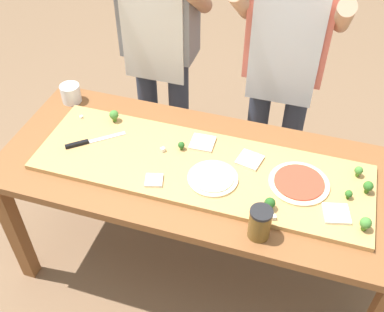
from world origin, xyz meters
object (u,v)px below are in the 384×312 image
at_px(cheese_crumble_b, 274,217).
at_px(cook_left, 159,37).
at_px(pizza_slice_near_right, 154,180).
at_px(broccoli_floret_back_left, 349,194).
at_px(pizza_whole_cheese_artichoke, 213,178).
at_px(sauce_jar, 260,223).
at_px(broccoli_floret_front_mid, 366,223).
at_px(broccoli_floret_center_right, 114,115).
at_px(broccoli_floret_center_left, 181,145).
at_px(cook_right, 285,57).
at_px(pizza_whole_tomato_red, 299,182).
at_px(prep_table, 199,181).
at_px(cheese_crumble_c, 81,117).
at_px(broccoli_floret_front_right, 368,186).
at_px(broccoli_floret_front_left, 270,203).
at_px(flour_cup, 71,94).
at_px(chefs_knife, 87,142).
at_px(pizza_slice_far_right, 203,143).
at_px(pizza_slice_far_left, 336,214).
at_px(pizza_slice_center, 250,160).
at_px(broccoli_floret_back_right, 359,171).

height_order(cheese_crumble_b, cook_left, cook_left).
bearing_deg(pizza_slice_near_right, broccoli_floret_back_left, 10.73).
xyz_separation_m(pizza_whole_cheese_artichoke, sauce_jar, (0.25, -0.22, 0.04)).
relative_size(pizza_slice_near_right, broccoli_floret_back_left, 1.80).
relative_size(pizza_whole_cheese_artichoke, pizza_slice_near_right, 2.96).
relative_size(broccoli_floret_front_mid, broccoli_floret_center_right, 1.01).
bearing_deg(broccoli_floret_back_left, broccoli_floret_center_left, 173.96).
bearing_deg(pizza_whole_cheese_artichoke, sauce_jar, -41.28).
relative_size(pizza_slice_near_right, cook_right, 0.04).
bearing_deg(pizza_whole_tomato_red, prep_table, -179.64).
height_order(broccoli_floret_back_left, cheese_crumble_c, broccoli_floret_back_left).
distance_m(prep_table, sauce_jar, 0.48).
xyz_separation_m(broccoli_floret_front_right, broccoli_floret_front_left, (-0.37, -0.21, -0.00)).
bearing_deg(broccoli_floret_front_right, cook_left, 151.68).
relative_size(pizza_whole_cheese_artichoke, cheese_crumble_c, 15.97).
xyz_separation_m(broccoli_floret_center_right, flour_cup, (-0.30, 0.11, -0.02)).
relative_size(chefs_knife, broccoli_floret_front_left, 4.13).
bearing_deg(broccoli_floret_front_right, cheese_crumble_b, -143.23).
relative_size(pizza_slice_far_right, broccoli_floret_front_right, 1.84).
relative_size(broccoli_floret_center_right, cheese_crumble_b, 3.34).
relative_size(broccoli_floret_center_left, cook_left, 0.02).
bearing_deg(pizza_whole_tomato_red, pizza_slice_near_right, -163.80).
distance_m(pizza_slice_far_right, flour_cup, 0.78).
xyz_separation_m(pizza_whole_tomato_red, broccoli_floret_front_mid, (0.27, -0.17, 0.03)).
height_order(pizza_slice_near_right, broccoli_floret_center_left, broccoli_floret_center_left).
bearing_deg(sauce_jar, broccoli_floret_center_right, 150.76).
bearing_deg(pizza_whole_tomato_red, broccoli_floret_center_right, 170.41).
height_order(pizza_whole_tomato_red, pizza_slice_near_right, pizza_whole_tomato_red).
xyz_separation_m(broccoli_floret_back_left, cheese_crumble_c, (-1.31, 0.15, -0.02)).
relative_size(pizza_slice_far_left, broccoli_floret_front_mid, 1.67).
relative_size(broccoli_floret_front_left, cook_left, 0.03).
bearing_deg(pizza_slice_far_right, pizza_whole_cheese_artichoke, -62.69).
bearing_deg(pizza_slice_far_right, pizza_slice_center, -11.42).
xyz_separation_m(pizza_slice_far_left, cook_right, (-0.36, 0.78, 0.20)).
bearing_deg(pizza_whole_tomato_red, broccoli_floret_front_mid, -31.95).
distance_m(cheese_crumble_b, cook_right, 0.91).
bearing_deg(pizza_slice_center, prep_table, -159.87).
bearing_deg(pizza_whole_tomato_red, cheese_crumble_c, 173.39).
height_order(prep_table, pizza_slice_far_left, pizza_slice_far_left).
bearing_deg(broccoli_floret_center_right, cook_right, 33.78).
distance_m(prep_table, pizza_slice_far_left, 0.64).
relative_size(broccoli_floret_front_mid, cook_right, 0.04).
height_order(pizza_slice_center, broccoli_floret_center_left, broccoli_floret_center_left).
distance_m(prep_table, cook_right, 0.78).
relative_size(broccoli_floret_front_left, broccoli_floret_center_right, 0.93).
relative_size(broccoli_floret_center_right, cook_left, 0.04).
bearing_deg(broccoli_floret_center_left, broccoli_floret_back_right, 4.76).
bearing_deg(broccoli_floret_back_right, broccoli_floret_back_left, -102.14).
xyz_separation_m(pizza_slice_near_right, broccoli_floret_front_mid, (0.87, 0.00, 0.03)).
relative_size(pizza_slice_near_right, broccoli_floret_front_mid, 1.21).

